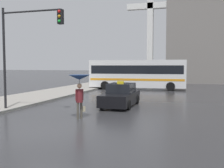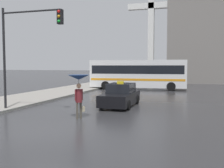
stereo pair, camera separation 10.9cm
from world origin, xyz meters
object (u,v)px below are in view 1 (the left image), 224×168
(monument_cross, at_px, (150,23))
(traffic_light, at_px, (26,39))
(taxi, at_px, (121,96))
(pedestrian_with_umbrella, at_px, (79,83))
(city_bus, at_px, (137,73))

(monument_cross, bearing_deg, traffic_light, -96.19)
(taxi, relative_size, traffic_light, 0.74)
(taxi, xyz_separation_m, traffic_light, (-4.67, -3.71, 3.53))
(pedestrian_with_umbrella, height_order, monument_cross, monument_cross)
(taxi, distance_m, pedestrian_with_umbrella, 4.92)
(taxi, relative_size, city_bus, 0.41)
(city_bus, bearing_deg, pedestrian_with_umbrella, -0.95)
(traffic_light, bearing_deg, city_bus, 78.71)
(pedestrian_with_umbrella, bearing_deg, city_bus, 30.65)
(taxi, distance_m, monument_cross, 26.37)
(taxi, bearing_deg, city_bus, -84.04)
(pedestrian_with_umbrella, distance_m, monument_cross, 30.50)
(taxi, distance_m, city_bus, 13.06)
(taxi, xyz_separation_m, monument_cross, (-1.58, 24.80, 8.82))
(city_bus, bearing_deg, traffic_light, -13.57)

